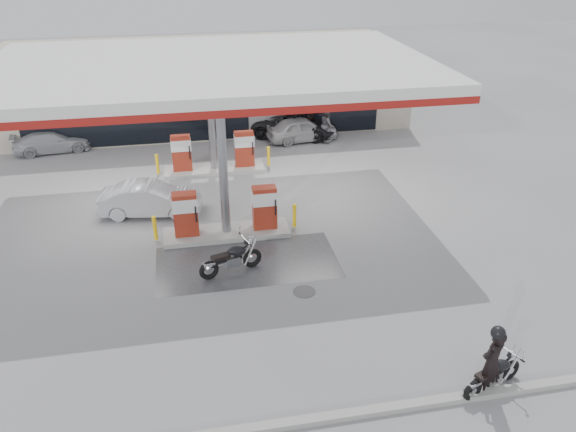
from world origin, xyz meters
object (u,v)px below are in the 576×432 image
main_motorcycle (494,375)px  biker_walking (310,117)px  parked_car_left (52,141)px  pump_island_far (214,156)px  pump_island_near (226,217)px  sedan_white (302,129)px  attendant (327,125)px  biker_main (492,362)px  hatchback_silver (150,199)px  parked_motorcycle (232,259)px  parked_car_right (294,124)px

main_motorcycle → biker_walking: (-0.30, 18.58, 0.60)m
parked_car_left → pump_island_far: bearing=-126.5°
pump_island_near → sedan_white: (4.77, 9.20, -0.09)m
sedan_white → attendant: attendant is taller
pump_island_far → attendant: attendant is taller
sedan_white → parked_car_left: (-12.39, 0.80, -0.09)m
biker_walking → pump_island_near: bearing=-130.6°
biker_main → attendant: 17.66m
pump_island_far → hatchback_silver: (-2.70, -3.80, -0.08)m
attendant → main_motorcycle: bearing=-170.8°
hatchback_silver → parked_car_left: bearing=40.8°
hatchback_silver → attendant: bearing=-44.3°
attendant → pump_island_far: bearing=125.5°
attendant → biker_walking: 1.23m
biker_main → biker_walking: biker_walking is taller
pump_island_near → attendant: bearing=55.7°
biker_main → biker_walking: 18.65m
main_motorcycle → biker_main: biker_main is taller
pump_island_far → biker_main: 15.81m
biker_main → hatchback_silver: 13.72m
main_motorcycle → hatchback_silver: size_ratio=0.47×
parked_motorcycle → hatchback_silver: bearing=101.6°
parked_car_right → pump_island_far: bearing=152.7°
parked_car_left → parked_car_right: 12.12m
attendant → biker_walking: size_ratio=0.89×
attendant → biker_main: bearing=-171.4°
main_motorcycle → attendant: (0.40, 17.58, 0.49)m
hatchback_silver → parked_car_left: size_ratio=1.04×
pump_island_near → hatchback_silver: pump_island_near is taller
parked_motorcycle → biker_walking: 13.42m
hatchback_silver → parked_motorcycle: bearing=-142.1°
pump_island_near → biker_main: (5.42, -8.85, 0.21)m
sedan_white → attendant: size_ratio=2.00×
pump_island_near → parked_car_left: 12.57m
pump_island_far → biker_main: (5.42, -14.85, 0.21)m
attendant → parked_car_right: bearing=61.8°
attendant → parked_car_left: bearing=95.5°
biker_walking → parked_car_left: bearing=167.0°
pump_island_near → biker_walking: biker_walking is taller
pump_island_far → parked_motorcycle: bearing=-90.3°
sedan_white → hatchback_silver: bearing=125.7°
parked_car_left → pump_island_near: bearing=-151.5°
parked_car_left → parked_car_right: parked_car_right is taller
main_motorcycle → parked_car_left: 22.97m
attendant → parked_motorcycle: bearing=162.3°
parked_car_right → parked_car_left: bearing=111.1°
parked_car_right → biker_walking: biker_walking is taller
pump_island_far → attendant: 6.62m
pump_island_near → parked_car_right: (4.50, 10.00, -0.08)m
pump_island_far → attendant: bearing=25.0°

